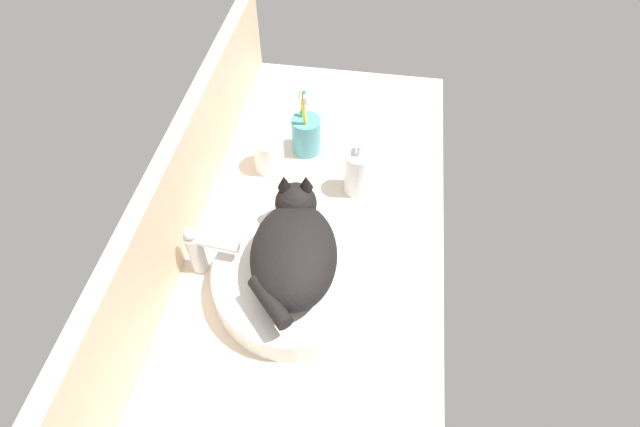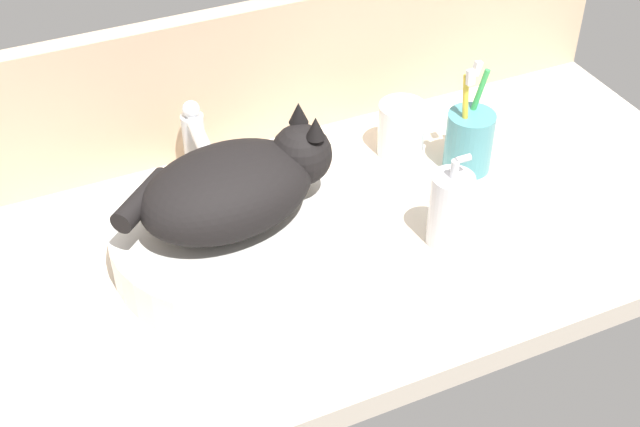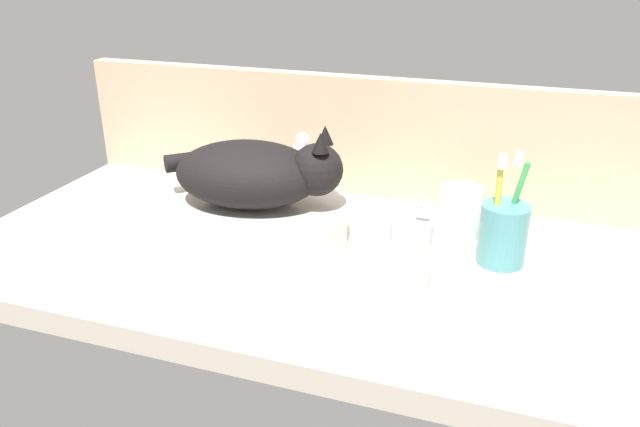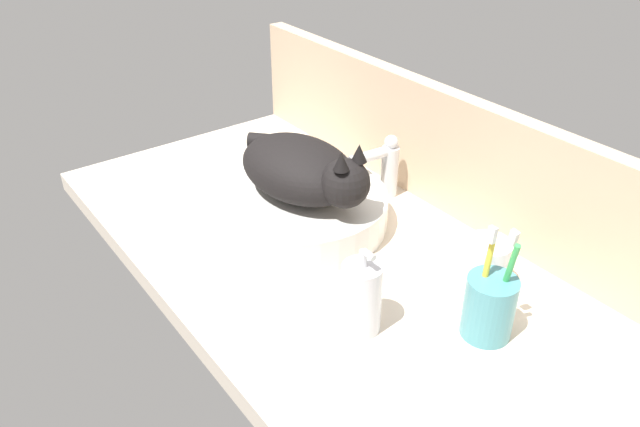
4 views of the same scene
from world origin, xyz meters
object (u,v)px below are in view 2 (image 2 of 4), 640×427
(soap_dispenser, at_px, (450,209))
(water_glass, at_px, (401,132))
(cat, at_px, (236,186))
(sink_basin, at_px, (231,240))
(toothbrush_cup, at_px, (469,140))
(faucet, at_px, (196,140))

(soap_dispenser, xyz_separation_m, water_glass, (0.05, 0.23, -0.02))
(cat, distance_m, water_glass, 0.37)
(sink_basin, relative_size, toothbrush_cup, 1.82)
(soap_dispenser, xyz_separation_m, toothbrush_cup, (0.12, 0.15, -0.01))
(sink_basin, distance_m, toothbrush_cup, 0.43)
(faucet, bearing_deg, cat, -91.21)
(cat, xyz_separation_m, faucet, (0.00, 0.20, -0.05))
(sink_basin, xyz_separation_m, soap_dispenser, (0.30, -0.10, 0.03))
(faucet, height_order, soap_dispenser, soap_dispenser)
(faucet, distance_m, toothbrush_cup, 0.43)
(cat, xyz_separation_m, toothbrush_cup, (0.41, 0.05, -0.07))
(toothbrush_cup, relative_size, water_glass, 2.06)
(water_glass, bearing_deg, faucet, 167.72)
(sink_basin, distance_m, faucet, 0.21)
(toothbrush_cup, bearing_deg, water_glass, 133.20)
(soap_dispenser, bearing_deg, water_glass, 78.77)
(cat, relative_size, faucet, 2.38)
(sink_basin, bearing_deg, water_glass, 20.96)
(toothbrush_cup, xyz_separation_m, water_glass, (-0.08, 0.08, -0.01))
(toothbrush_cup, bearing_deg, sink_basin, -173.30)
(toothbrush_cup, distance_m, water_glass, 0.11)
(soap_dispenser, height_order, toothbrush_cup, toothbrush_cup)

